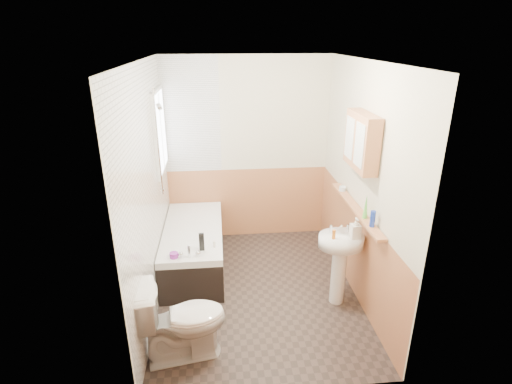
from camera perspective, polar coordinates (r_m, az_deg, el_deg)
floor at (r=4.70m, az=0.19°, el=-13.85°), size 2.80×2.80×0.00m
ceiling at (r=3.83m, az=0.23°, el=18.25°), size 2.80×2.80×0.00m
wall_back at (r=5.43m, az=-1.31°, el=5.86°), size 2.20×0.02×2.50m
wall_front at (r=2.84m, az=3.14°, el=-9.70°), size 2.20×0.02×2.50m
wall_left at (r=4.14m, az=-15.25°, el=-0.03°), size 0.02×2.80×2.50m
wall_right at (r=4.35m, az=14.92°, el=1.03°), size 0.02×2.80×2.50m
wainscot_right at (r=4.65m, az=13.78°, el=-7.66°), size 0.01×2.80×1.00m
wainscot_front at (r=3.31m, az=2.80°, el=-20.67°), size 2.20×0.01×1.00m
wainscot_back at (r=5.66m, az=-1.23°, el=-1.52°), size 2.20×0.01×1.00m
tile_cladding_left at (r=4.14m, az=-14.95°, el=-0.02°), size 0.01×2.80×2.50m
tile_return_back at (r=5.29m, az=-9.33°, el=10.72°), size 0.75×0.01×1.50m
window at (r=4.92m, az=-13.49°, el=8.41°), size 0.03×0.79×0.99m
bathtub at (r=5.04m, az=-8.86°, el=-7.69°), size 0.70×1.57×0.67m
shower_riser at (r=4.54m, az=-13.81°, el=8.02°), size 0.11×0.08×1.21m
toilet at (r=3.75m, az=-10.53°, el=-17.55°), size 0.84×0.56×0.76m
sink at (r=4.31m, az=11.89°, el=-8.80°), size 0.47×0.38×0.91m
pine_shelf at (r=4.36m, az=14.04°, el=-2.27°), size 0.10×1.45×0.03m
medicine_cabinet at (r=4.07m, az=14.84°, el=7.03°), size 0.15×0.61×0.55m
foam_can at (r=3.93m, az=16.33°, el=-3.70°), size 0.06×0.06×0.16m
green_bottle at (r=4.07m, az=15.43°, el=-1.97°), size 0.06×0.06×0.25m
black_jar at (r=4.76m, az=12.25°, el=0.48°), size 0.10×0.10×0.05m
soap_bottle at (r=4.16m, az=13.97°, el=-5.75°), size 0.11×0.22×0.10m
clear_bottle at (r=4.10m, az=11.06°, el=-5.97°), size 0.04×0.04×0.10m
blue_gel at (r=4.39m, az=-7.78°, el=-7.07°), size 0.06×0.04×0.20m
cream_jar at (r=4.33m, az=-11.66°, el=-8.84°), size 0.11×0.11×0.06m
orange_bottle at (r=4.46m, az=-5.99°, el=-7.43°), size 0.03×0.03×0.07m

